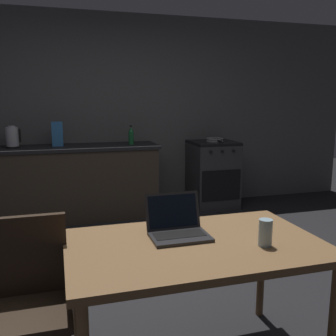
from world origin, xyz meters
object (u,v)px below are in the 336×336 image
chair (30,295)px  frying_pan (215,140)px  bottle (131,136)px  cereal_box (57,134)px  electric_kettle (12,137)px  drinking_glass (265,233)px  laptop (178,228)px  dining_table (195,255)px  stove_oven (212,174)px

chair → frying_pan: frying_pan is taller
bottle → cereal_box: (-0.89, 0.07, 0.04)m
chair → cereal_box: (0.17, 2.91, 0.55)m
electric_kettle → drinking_glass: electric_kettle is taller
laptop → electric_kettle: 3.07m
dining_table → chair: 0.87m
bottle → dining_table: bearing=-94.2°
bottle → drinking_glass: (0.11, -3.06, -0.23)m
frying_pan → electric_kettle: bearing=179.3°
chair → laptop: bearing=8.1°
chair → bottle: bottle is taller
chair → electric_kettle: 2.95m
dining_table → laptop: bearing=116.2°
stove_oven → dining_table: 3.27m
stove_oven → cereal_box: 2.13m
laptop → frying_pan: frying_pan is taller
laptop → electric_kettle: electric_kettle is taller
stove_oven → cereal_box: size_ratio=3.08×
chair → laptop: 0.83m
frying_pan → bottle: bearing=-179.0°
bottle → cereal_box: 0.90m
laptop → drinking_glass: bearing=-45.3°
dining_table → electric_kettle: electric_kettle is taller
laptop → frying_pan: bearing=52.1°
stove_oven → bottle: 1.28m
stove_oven → bottle: (-1.14, -0.05, 0.57)m
chair → cereal_box: cereal_box is taller
chair → electric_kettle: size_ratio=3.45×
frying_pan → cereal_box: cereal_box is taller
cereal_box → dining_table: bearing=-77.2°
stove_oven → chair: stove_oven is taller
laptop → cereal_box: bearing=91.3°
bottle → cereal_box: bearing=175.5°
dining_table → bottle: 2.95m
cereal_box → electric_kettle: bearing=-177.7°
bottle → drinking_glass: bottle is taller
laptop → electric_kettle: bearing=100.7°
electric_kettle → bottle: 1.40m
laptop → cereal_box: size_ratio=1.07×
electric_kettle → cereal_box: size_ratio=0.88×
chair → laptop: laptop is taller
bottle → frying_pan: bearing=1.0°
electric_kettle → cereal_box: 0.51m
stove_oven → cereal_box: cereal_box is taller
stove_oven → laptop: (-1.42, -2.84, 0.32)m
laptop → cereal_box: (-0.62, 2.86, 0.29)m
electric_kettle → frying_pan: bearing=-0.7°
bottle → frying_pan: (1.16, 0.02, -0.09)m
dining_table → frying_pan: bearing=65.0°
stove_oven → chair: (-2.21, -2.89, 0.06)m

